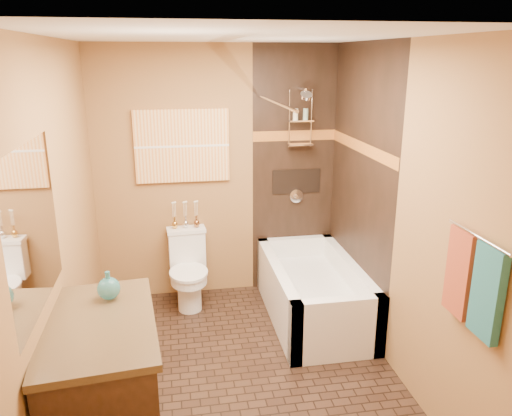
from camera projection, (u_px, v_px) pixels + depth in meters
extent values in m
plane|color=black|center=(241.00, 373.00, 3.90)|extent=(3.00, 3.00, 0.00)
cube|color=olive|center=(62.00, 232.00, 3.34)|extent=(0.02, 3.00, 2.50)
cube|color=olive|center=(398.00, 213.00, 3.73)|extent=(0.02, 3.00, 2.50)
cube|color=olive|center=(218.00, 175.00, 4.95)|extent=(2.40, 0.02, 2.50)
cube|color=olive|center=(288.00, 333.00, 2.12)|extent=(2.40, 0.02, 2.50)
plane|color=silver|center=(237.00, 36.00, 3.17)|extent=(3.00, 3.00, 0.00)
cube|color=black|center=(294.00, 172.00, 5.06)|extent=(0.85, 0.01, 2.50)
cube|color=black|center=(359.00, 188.00, 4.44)|extent=(0.01, 1.50, 2.50)
cube|color=#964F1B|center=(295.00, 136.00, 4.95)|extent=(0.85, 0.01, 0.10)
cube|color=#964F1B|center=(361.00, 147.00, 4.33)|extent=(0.01, 1.50, 0.10)
cube|color=black|center=(296.00, 181.00, 5.09)|extent=(0.50, 0.01, 0.25)
cylinder|color=silver|center=(302.00, 89.00, 4.69)|extent=(0.02, 0.26, 0.02)
cylinder|color=silver|center=(306.00, 96.00, 4.57)|extent=(0.11, 0.11, 0.09)
cylinder|color=silver|center=(296.00, 196.00, 5.12)|extent=(0.14, 0.02, 0.14)
cylinder|color=silver|center=(274.00, 102.00, 4.08)|extent=(0.03, 1.55, 0.03)
cylinder|color=silver|center=(478.00, 237.00, 2.68)|extent=(0.02, 0.55, 0.02)
cube|color=#1B545A|center=(487.00, 293.00, 2.63)|extent=(0.05, 0.22, 0.52)
cube|color=maroon|center=(460.00, 273.00, 2.88)|extent=(0.05, 0.22, 0.52)
cube|color=orange|center=(182.00, 146.00, 4.78)|extent=(0.90, 0.04, 0.70)
cube|color=white|center=(34.00, 229.00, 2.64)|extent=(0.01, 1.00, 0.90)
cube|color=white|center=(338.00, 330.00, 4.00)|extent=(0.80, 0.10, 0.55)
cube|color=white|center=(295.00, 262.00, 5.32)|extent=(0.80, 0.10, 0.55)
cube|color=white|center=(277.00, 294.00, 4.60)|extent=(0.10, 1.50, 0.55)
cube|color=white|center=(349.00, 288.00, 4.72)|extent=(0.10, 1.50, 0.55)
cube|color=white|center=(313.00, 301.00, 4.69)|extent=(0.64, 1.34, 0.35)
cube|color=white|center=(187.00, 248.00, 5.00)|extent=(0.37, 0.19, 0.36)
cube|color=white|center=(186.00, 230.00, 4.94)|extent=(0.39, 0.21, 0.04)
cylinder|color=white|center=(190.00, 293.00, 4.83)|extent=(0.23, 0.23, 0.36)
cylinder|color=white|center=(189.00, 277.00, 4.79)|extent=(0.35, 0.35, 0.09)
cylinder|color=white|center=(189.00, 273.00, 4.77)|extent=(0.37, 0.37, 0.03)
cube|color=black|center=(103.00, 393.00, 2.99)|extent=(0.70, 1.04, 0.88)
cube|color=black|center=(98.00, 325.00, 2.86)|extent=(0.74, 1.10, 0.04)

